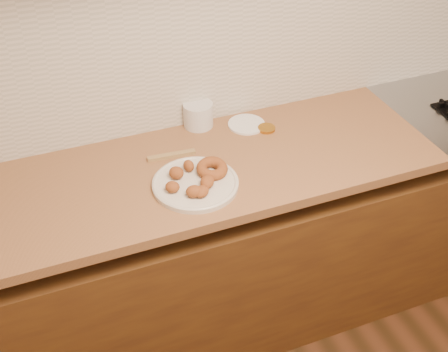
{
  "coord_description": "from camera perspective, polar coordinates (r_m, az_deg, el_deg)",
  "views": [
    {
      "loc": [
        -0.91,
        0.12,
        2.15
      ],
      "look_at": [
        -0.35,
        1.56,
        0.93
      ],
      "focal_mm": 45.0,
      "sensor_mm": 36.0,
      "label": 1
    }
  ],
  "objects": [
    {
      "name": "backsplash",
      "position": [
        2.29,
        4.44,
        13.5
      ],
      "size": [
        3.6,
        0.02,
        0.6
      ],
      "primitive_type": "cube",
      "color": "beige",
      "rests_on": "wall_back"
    },
    {
      "name": "tub_lid",
      "position": [
        2.29,
        2.3,
        5.26
      ],
      "size": [
        0.18,
        0.18,
        0.01
      ],
      "primitive_type": "cylinder",
      "rotation": [
        0.0,
        0.0,
        0.26
      ],
      "color": "white",
      "rests_on": "butcher_block"
    },
    {
      "name": "wooden_utensil",
      "position": [
        2.12,
        -5.36,
        2.1
      ],
      "size": [
        0.18,
        0.04,
        0.01
      ],
      "primitive_type": "cube",
      "rotation": [
        0.0,
        0.0,
        -0.08
      ],
      "color": "olive",
      "rests_on": "butcher_block"
    },
    {
      "name": "brass_jar_lid",
      "position": [
        2.27,
        4.34,
        4.84
      ],
      "size": [
        0.09,
        0.09,
        0.01
      ],
      "primitive_type": "cylinder",
      "rotation": [
        0.0,
        0.0,
        0.4
      ],
      "color": "#B17A24",
      "rests_on": "butcher_block"
    },
    {
      "name": "wall_back",
      "position": [
        2.24,
        4.5,
        17.12
      ],
      "size": [
        4.0,
        0.02,
        2.7
      ],
      "primitive_type": "cube",
      "color": "tan",
      "rests_on": "ground"
    },
    {
      "name": "butcher_block",
      "position": [
        2.04,
        -9.22,
        -0.98
      ],
      "size": [
        2.3,
        0.62,
        0.04
      ],
      "primitive_type": "cube",
      "color": "#96623D",
      "rests_on": "base_cabinet"
    },
    {
      "name": "base_cabinet",
      "position": [
        2.53,
        6.39,
        -6.3
      ],
      "size": [
        3.6,
        0.6,
        0.77
      ],
      "primitive_type": "cube",
      "color": "#5B3713",
      "rests_on": "floor"
    },
    {
      "name": "plastic_tub",
      "position": [
        2.27,
        -2.65,
        6.24
      ],
      "size": [
        0.12,
        0.12,
        0.1
      ],
      "primitive_type": "cylinder",
      "rotation": [
        0.0,
        0.0,
        0.03
      ],
      "color": "silver",
      "rests_on": "butcher_block"
    },
    {
      "name": "donut_plate",
      "position": [
        1.97,
        -2.92,
        -0.8
      ],
      "size": [
        0.3,
        0.3,
        0.02
      ],
      "primitive_type": "cylinder",
      "color": "beige",
      "rests_on": "butcher_block"
    },
    {
      "name": "ring_donut",
      "position": [
        2.0,
        -1.23,
        0.77
      ],
      "size": [
        0.15,
        0.15,
        0.05
      ],
      "primitive_type": "torus",
      "rotation": [
        0.1,
        0.0,
        0.44
      ],
      "color": "#9E4921",
      "rests_on": "donut_plate"
    },
    {
      "name": "fried_dough_chunks",
      "position": [
        1.94,
        -3.41,
        -0.61
      ],
      "size": [
        0.19,
        0.21,
        0.05
      ],
      "color": "#9E4921",
      "rests_on": "donut_plate"
    }
  ]
}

